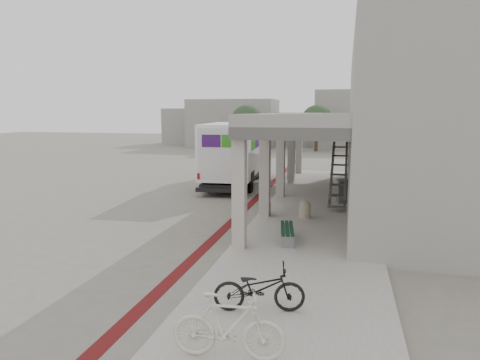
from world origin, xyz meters
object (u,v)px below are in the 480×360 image
(bicycle_black, at_px, (259,288))
(bicycle_cream, at_px, (228,326))
(utility_cabinet, at_px, (343,191))
(bench, at_px, (287,231))
(fedex_truck, at_px, (235,152))

(bicycle_black, relative_size, bicycle_cream, 0.98)
(bicycle_black, bearing_deg, bicycle_cream, 162.76)
(utility_cabinet, bearing_deg, bench, -116.07)
(fedex_truck, height_order, bicycle_cream, fedex_truck)
(fedex_truck, xyz_separation_m, bicycle_cream, (4.33, -17.01, -1.17))
(bicycle_black, height_order, bicycle_cream, bicycle_cream)
(bicycle_black, bearing_deg, fedex_truck, 3.89)
(utility_cabinet, height_order, bicycle_cream, bicycle_cream)
(fedex_truck, distance_m, utility_cabinet, 7.34)
(fedex_truck, bearing_deg, utility_cabinet, -38.87)
(utility_cabinet, xyz_separation_m, bicycle_black, (-1.51, -11.16, -0.03))
(utility_cabinet, height_order, bicycle_black, utility_cabinet)
(bench, relative_size, bicycle_black, 0.98)
(fedex_truck, relative_size, bicycle_cream, 4.46)
(bicycle_black, distance_m, bicycle_cream, 1.79)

